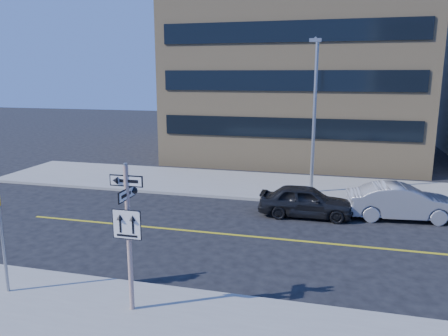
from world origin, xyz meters
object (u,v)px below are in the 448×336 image
(parked_car_a, at_px, (306,201))
(streetlight_a, at_px, (314,107))
(sign_pole, at_px, (128,230))
(parked_car_b, at_px, (402,202))

(parked_car_a, xyz_separation_m, streetlight_a, (0.03, 3.59, 4.03))
(sign_pole, height_order, parked_car_a, sign_pole)
(parked_car_b, bearing_deg, parked_car_a, 93.56)
(sign_pole, distance_m, parked_car_b, 13.34)
(parked_car_a, relative_size, parked_car_b, 0.89)
(streetlight_a, bearing_deg, sign_pole, -106.77)
(sign_pole, relative_size, parked_car_b, 0.85)
(parked_car_b, relative_size, streetlight_a, 0.60)
(parked_car_a, bearing_deg, sign_pole, 156.48)
(parked_car_a, bearing_deg, parked_car_b, -81.51)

